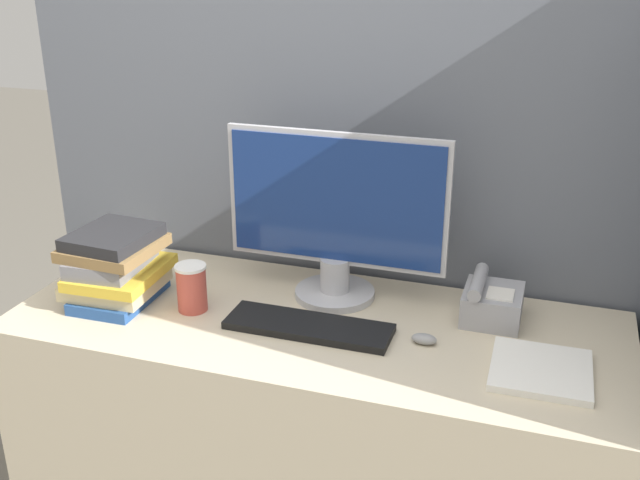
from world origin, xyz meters
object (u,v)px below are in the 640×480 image
(coffee_cup, at_px, (192,288))
(book_stack, at_px, (116,267))
(monitor, at_px, (336,221))
(keyboard, at_px, (308,326))
(mouse, at_px, (424,339))
(desk_telephone, at_px, (491,302))

(coffee_cup, height_order, book_stack, book_stack)
(monitor, bearing_deg, book_stack, -159.58)
(monitor, height_order, coffee_cup, monitor)
(keyboard, xyz_separation_m, coffee_cup, (-0.34, 0.01, 0.06))
(mouse, distance_m, book_stack, 0.86)
(book_stack, bearing_deg, monitor, 20.42)
(mouse, height_order, coffee_cup, coffee_cup)
(book_stack, bearing_deg, keyboard, 0.17)
(coffee_cup, distance_m, book_stack, 0.23)
(coffee_cup, xyz_separation_m, desk_telephone, (0.78, 0.20, -0.02))
(keyboard, xyz_separation_m, desk_telephone, (0.44, 0.21, 0.04))
(monitor, bearing_deg, keyboard, -92.03)
(coffee_cup, bearing_deg, desk_telephone, 14.29)
(monitor, bearing_deg, mouse, -32.67)
(monitor, distance_m, mouse, 0.41)
(keyboard, distance_m, desk_telephone, 0.49)
(monitor, relative_size, book_stack, 2.23)
(keyboard, relative_size, book_stack, 1.57)
(book_stack, bearing_deg, mouse, 1.70)
(monitor, relative_size, keyboard, 1.42)
(book_stack, distance_m, desk_telephone, 1.02)
(coffee_cup, bearing_deg, monitor, 30.20)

